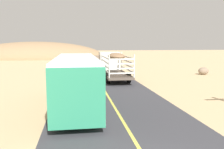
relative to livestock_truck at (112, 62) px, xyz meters
name	(u,v)px	position (x,y,z in m)	size (l,w,h in m)	color
livestock_truck	(112,62)	(0.00, 0.00, 0.00)	(2.53, 9.70, 3.02)	silver
bus	(76,80)	(-4.20, -12.96, -0.04)	(2.54, 10.00, 3.21)	#2D8C66
car_far	(96,61)	(-1.04, 10.95, -0.70)	(1.90, 4.62, 1.93)	#8C7259
boulder_mid_field	(203,71)	(12.05, 0.30, -1.32)	(1.36, 1.03, 0.95)	#84705B
distant_hill	(36,58)	(-14.84, 38.06, -1.79)	(36.82, 18.20, 8.78)	#957553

